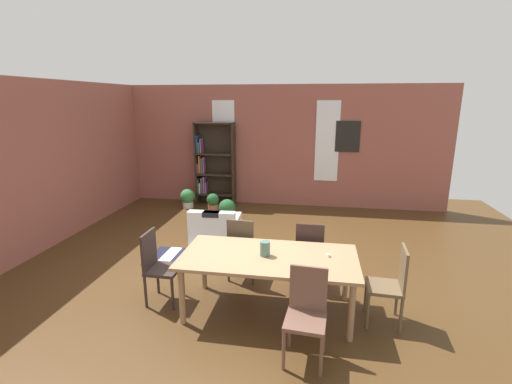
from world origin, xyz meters
The scene contains 20 objects.
ground_plane centered at (0.00, 0.00, 0.00)m, with size 10.66×10.66×0.00m, color #483017.
back_wall_brick centered at (0.00, 4.16, 1.46)m, with size 8.19×0.12×2.92m, color #9C5448.
left_wall_brick centered at (-3.66, 0.00, 1.46)m, with size 0.12×9.20×2.92m, color #9C5448.
window_pane_0 centered at (-1.26, 4.09, 1.60)m, with size 0.55×0.02×1.89m, color white.
window_pane_1 centered at (1.26, 4.09, 1.60)m, with size 0.55×0.02×1.89m, color white.
dining_table centered at (0.51, -0.66, 0.67)m, with size 2.12×1.05×0.74m.
vase_on_table centered at (0.46, -0.66, 0.83)m, with size 0.12×0.12×0.18m, color #4C7266.
tealight_candle_0 centered at (1.22, -0.56, 0.76)m, with size 0.04×0.04×0.03m, color silver.
dining_chair_near_right centered at (0.99, -1.41, 0.51)m, with size 0.43×0.43×0.95m.
dining_chair_head_right centered at (1.94, -0.66, 0.51)m, with size 0.42×0.42×0.95m.
dining_chair_far_right centered at (0.98, 0.09, 0.51)m, with size 0.40×0.40×0.95m.
dining_chair_far_left centered at (0.03, 0.09, 0.51)m, with size 0.43×0.43×0.95m.
dining_chair_head_left centered at (-0.92, -0.66, 0.51)m, with size 0.40×0.40×0.95m.
bookshelf_tall centered at (-1.51, 3.91, 1.01)m, with size 0.98×0.31×2.04m.
armchair_white centered at (-0.68, 1.18, 0.28)m, with size 0.83×0.83×0.75m.
potted_plant_by_shelf centered at (-0.82, 2.56, 0.29)m, with size 0.36×0.36×0.50m.
potted_plant_corner centered at (-2.03, 3.45, 0.25)m, with size 0.35×0.35×0.46m.
potted_plant_window centered at (-1.34, 3.25, 0.23)m, with size 0.29×0.29×0.43m.
striped_rug centered at (-0.84, 0.66, 0.00)m, with size 1.69×0.77×0.01m.
framed_picture centered at (1.72, 4.08, 1.73)m, with size 0.56×0.03×0.72m, color black.
Camera 1 is at (1.03, -4.65, 2.57)m, focal length 25.39 mm.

